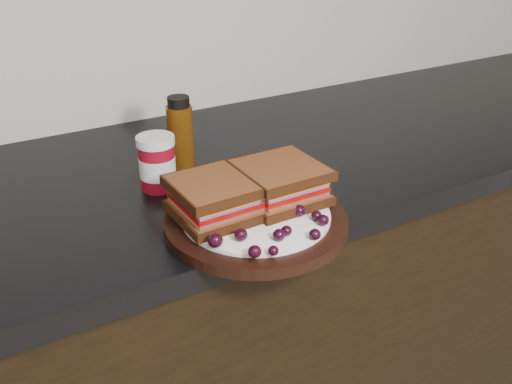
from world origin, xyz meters
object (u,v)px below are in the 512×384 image
plate (256,222)px  sandwich_left (216,198)px  condiment_jar (157,163)px  oil_bottle (180,132)px

plate → sandwich_left: size_ratio=2.27×
condiment_jar → oil_bottle: bearing=43.0°
plate → condiment_jar: size_ratio=2.94×
sandwich_left → condiment_jar: size_ratio=1.29×
plate → condiment_jar: bearing=111.8°
oil_bottle → plate: bearing=-88.6°
sandwich_left → oil_bottle: bearing=77.1°
sandwich_left → condiment_jar: bearing=96.7°
plate → sandwich_left: 0.07m
oil_bottle → condiment_jar: bearing=-137.0°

